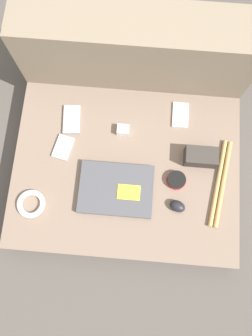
{
  "coord_description": "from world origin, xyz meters",
  "views": [
    {
      "loc": [
        0.03,
        -0.31,
        1.43
      ],
      "look_at": [
        0.0,
        0.0,
        0.14
      ],
      "focal_mm": 35.0,
      "sensor_mm": 36.0,
      "label": 1
    }
  ],
  "objects": [
    {
      "name": "charger_brick",
      "position": [
        -0.03,
        0.16,
        0.14
      ],
      "size": [
        0.05,
        0.04,
        0.03
      ],
      "color": "silver",
      "rests_on": "couch_seat"
    },
    {
      "name": "phone_small",
      "position": [
        -0.27,
        0.07,
        0.13
      ],
      "size": [
        0.09,
        0.11,
        0.01
      ],
      "rotation": [
        0.0,
        0.0,
        -0.22
      ],
      "color": "#B7B7BC",
      "rests_on": "couch_seat"
    },
    {
      "name": "couch_backrest",
      "position": [
        0.0,
        0.46,
        0.22
      ],
      "size": [
        0.93,
        0.2,
        0.45
      ],
      "color": "#7F705B",
      "rests_on": "ground_plane"
    },
    {
      "name": "phone_black",
      "position": [
        -0.25,
        0.19,
        0.13
      ],
      "size": [
        0.08,
        0.13,
        0.01
      ],
      "rotation": [
        0.0,
        0.0,
        0.08
      ],
      "color": "#99999E",
      "rests_on": "couch_seat"
    },
    {
      "name": "computer_mouse",
      "position": [
        0.21,
        -0.14,
        0.14
      ],
      "size": [
        0.07,
        0.06,
        0.04
      ],
      "rotation": [
        0.0,
        0.0,
        -0.38
      ],
      "color": "black",
      "rests_on": "couch_seat"
    },
    {
      "name": "camera_pouch",
      "position": [
        0.3,
        0.07,
        0.16
      ],
      "size": [
        0.13,
        0.07,
        0.07
      ],
      "color": "#38332D",
      "rests_on": "couch_seat"
    },
    {
      "name": "speaker_puck",
      "position": [
        0.21,
        -0.03,
        0.14
      ],
      "size": [
        0.08,
        0.08,
        0.03
      ],
      "color": "red",
      "rests_on": "couch_seat"
    },
    {
      "name": "couch_seat",
      "position": [
        0.0,
        0.0,
        0.06
      ],
      "size": [
        0.93,
        0.71,
        0.12
      ],
      "color": "#7A6656",
      "rests_on": "ground_plane"
    },
    {
      "name": "phone_silver",
      "position": [
        0.21,
        0.26,
        0.13
      ],
      "size": [
        0.07,
        0.11,
        0.01
      ],
      "rotation": [
        0.0,
        0.0,
        -0.0
      ],
      "color": "silver",
      "rests_on": "couch_seat"
    },
    {
      "name": "drumstick_pair",
      "position": [
        0.38,
        -0.03,
        0.13
      ],
      "size": [
        0.1,
        0.36,
        0.02
      ],
      "rotation": [
        0.0,
        0.0,
        -0.16
      ],
      "color": "tan",
      "rests_on": "couch_seat"
    },
    {
      "name": "laptop",
      "position": [
        -0.03,
        -0.09,
        0.14
      ],
      "size": [
        0.29,
        0.21,
        0.03
      ],
      "rotation": [
        0.0,
        0.0,
        0.0
      ],
      "color": "#47474C",
      "rests_on": "couch_seat"
    },
    {
      "name": "ground_plane",
      "position": [
        0.0,
        0.0,
        0.0
      ],
      "size": [
        8.0,
        8.0,
        0.0
      ],
      "primitive_type": "plane",
      "color": "#4C4742"
    },
    {
      "name": "cable_coil",
      "position": [
        -0.36,
        -0.17,
        0.13
      ],
      "size": [
        0.11,
        0.11,
        0.02
      ],
      "color": "white",
      "rests_on": "couch_seat"
    }
  ]
}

